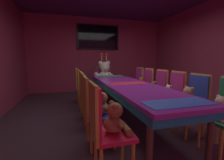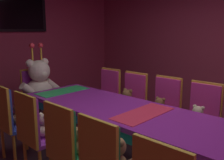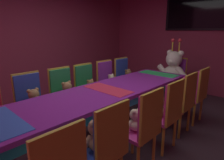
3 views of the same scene
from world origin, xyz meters
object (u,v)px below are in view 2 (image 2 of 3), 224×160
at_px(teddy_left_5, 20,114).
at_px(chair_right_4, 133,98).
at_px(throne_chair, 35,92).
at_px(chair_right_2, 202,113).
at_px(banquet_table, 143,121).
at_px(teddy_left_3, 79,141).
at_px(teddy_right_3, 159,108).
at_px(teddy_left_4, 45,126).
at_px(chair_left_3, 66,144).
at_px(chair_right_3, 165,105).
at_px(chair_right_5, 108,92).
at_px(wall_tv, 6,6).
at_px(teddy_right_2, 197,118).
at_px(king_teddy_bear, 40,83).
at_px(teddy_left_2, 117,157).
at_px(teddy_right_4, 127,100).
at_px(chair_left_5, 9,116).
at_px(chair_left_4, 33,128).

relative_size(teddy_left_5, chair_right_4, 0.31).
bearing_deg(throne_chair, chair_right_2, 18.74).
height_order(chair_right_2, chair_right_4, same).
bearing_deg(banquet_table, chair_right_2, -18.28).
distance_m(teddy_left_3, throne_chair, 2.12).
bearing_deg(teddy_right_3, teddy_left_4, -21.71).
distance_m(chair_right_2, chair_right_4, 1.09).
bearing_deg(chair_left_3, chair_right_3, 0.04).
xyz_separation_m(chair_right_5, wall_tv, (-0.83, 1.76, 1.45)).
xyz_separation_m(teddy_left_3, wall_tv, (0.69, 2.85, 1.48)).
xyz_separation_m(teddy_right_2, king_teddy_bear, (-0.72, 2.37, 0.19)).
height_order(banquet_table, chair_right_5, chair_right_5).
relative_size(chair_right_3, teddy_right_3, 3.47).
xyz_separation_m(teddy_left_2, throne_chair, (0.69, 2.51, 0.00)).
xyz_separation_m(chair_right_4, teddy_right_4, (-0.14, 0.00, -0.01)).
distance_m(chair_left_3, chair_right_4, 1.75).
relative_size(teddy_left_2, chair_right_2, 0.34).
relative_size(chair_left_5, chair_right_4, 1.00).
relative_size(banquet_table, teddy_right_4, 10.75).
relative_size(chair_left_4, chair_right_3, 1.00).
bearing_deg(banquet_table, teddy_left_5, 117.40).
height_order(chair_right_4, wall_tv, wall_tv).
height_order(teddy_left_5, chair_right_4, chair_right_4).
bearing_deg(king_teddy_bear, chair_right_5, 48.51).
height_order(teddy_right_2, teddy_right_3, same).
bearing_deg(chair_left_4, chair_right_5, 17.40).
bearing_deg(chair_right_4, chair_right_2, 91.72).
bearing_deg(wall_tv, teddy_left_3, -103.64).
xyz_separation_m(teddy_left_5, teddy_right_4, (1.40, -0.57, 0.01)).
bearing_deg(chair_right_2, teddy_left_3, -19.16).
height_order(banquet_table, chair_right_3, chair_right_3).
bearing_deg(chair_left_3, teddy_right_4, 20.01).
distance_m(teddy_right_3, chair_right_5, 1.10).
xyz_separation_m(chair_right_4, wall_tv, (-0.83, 2.30, 1.45)).
bearing_deg(banquet_table, throne_chair, 90.00).
relative_size(chair_left_4, teddy_right_2, 3.47).
distance_m(chair_left_5, teddy_right_2, 2.29).
bearing_deg(teddy_left_4, teddy_right_3, -21.71).
bearing_deg(teddy_left_5, teddy_left_4, -88.83).
bearing_deg(chair_right_5, teddy_left_4, 18.90).
height_order(teddy_left_5, chair_right_5, chair_right_5).
relative_size(teddy_left_3, chair_left_4, 0.28).
relative_size(chair_left_3, king_teddy_bear, 1.03).
xyz_separation_m(teddy_left_3, teddy_left_4, (-0.01, 0.57, 0.00)).
xyz_separation_m(teddy_left_3, chair_left_4, (-0.15, 0.57, 0.02)).
height_order(teddy_left_2, chair_left_4, chair_left_4).
height_order(banquet_table, chair_left_3, chair_left_3).
distance_m(teddy_left_3, chair_right_2, 1.65).
bearing_deg(chair_right_3, teddy_right_2, 75.22).
bearing_deg(teddy_left_2, chair_left_5, 95.80).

